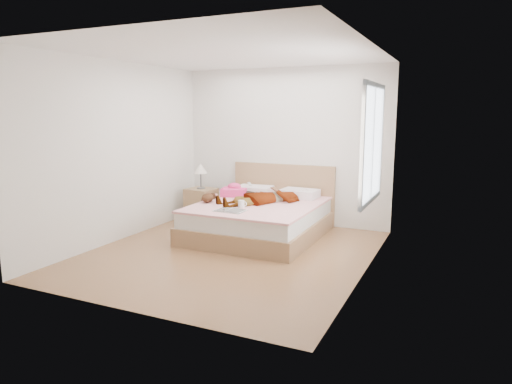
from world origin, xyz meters
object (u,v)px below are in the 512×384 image
magazine (230,210)px  plush_toy (208,198)px  nightstand (201,202)px  woman (268,195)px  coffee_mug (242,204)px  phone (250,184)px  towel (234,191)px  bed (261,217)px

magazine → plush_toy: (-0.59, 0.41, 0.07)m
magazine → nightstand: bearing=135.5°
woman → plush_toy: 0.91m
magazine → coffee_mug: size_ratio=3.13×
coffee_mug → phone: bearing=108.6°
towel → magazine: size_ratio=1.08×
coffee_mug → woman: bearing=71.1°
magazine → plush_toy: plush_toy is taller
woman → bed: bed is taller
phone → woman: bearing=-88.6°
woman → magazine: size_ratio=3.69×
bed → coffee_mug: 0.55m
nightstand → magazine: bearing=-44.5°
towel → magazine: (0.49, -1.07, -0.08)m
towel → nightstand: bearing=173.3°
nightstand → coffee_mug: bearing=-35.5°
towel → bed: bearing=-27.2°
nightstand → towel: bearing=-6.7°
bed → magazine: bearing=-100.6°
phone → bed: 0.76m
phone → bed: (0.42, -0.48, -0.42)m
bed → coffee_mug: bearing=-102.8°
phone → magazine: 1.27m
phone → nightstand: nightstand is taller
plush_toy → nightstand: bearing=128.3°
towel → coffee_mug: 0.94m
phone → magazine: phone is taller
towel → magazine: towel is taller
woman → coffee_mug: 0.57m
magazine → plush_toy: bearing=145.1°
bed → plush_toy: size_ratio=7.37×
towel → nightstand: 0.74m
plush_toy → bed: bearing=25.0°
woman → nightstand: size_ratio=1.58×
phone → nightstand: bearing=134.9°
bed → magazine: 0.80m
magazine → bed: bearing=79.4°
phone → plush_toy: (-0.31, -0.82, -0.11)m
magazine → plush_toy: size_ratio=1.52×
bed → plush_toy: (-0.73, -0.34, 0.31)m
bed → magazine: (-0.14, -0.75, 0.24)m
woman → towel: (-0.71, 0.24, -0.02)m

